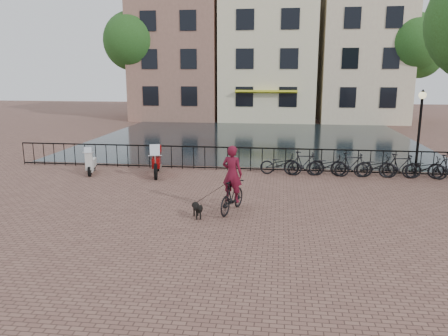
# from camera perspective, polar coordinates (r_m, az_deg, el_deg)

# --- Properties ---
(ground) EXTENTS (100.00, 100.00, 0.00)m
(ground) POSITION_cam_1_polar(r_m,az_deg,el_deg) (11.39, -1.98, -9.17)
(ground) COLOR brown
(ground) RESTS_ON ground
(canal_water) EXTENTS (20.00, 20.00, 0.00)m
(canal_water) POSITION_cam_1_polar(r_m,az_deg,el_deg) (28.11, 3.79, 3.87)
(canal_water) COLOR black
(canal_water) RESTS_ON ground
(railing) EXTENTS (20.00, 0.05, 1.02)m
(railing) POSITION_cam_1_polar(r_m,az_deg,el_deg) (18.89, 1.97, 1.20)
(railing) COLOR black
(railing) RESTS_ON ground
(canal_house_left) EXTENTS (7.50, 9.00, 12.80)m
(canal_house_left) POSITION_cam_1_polar(r_m,az_deg,el_deg) (41.54, -5.64, 15.47)
(canal_house_left) COLOR #845D4D
(canal_house_left) RESTS_ON ground
(canal_house_mid) EXTENTS (8.00, 9.50, 11.80)m
(canal_house_mid) POSITION_cam_1_polar(r_m,az_deg,el_deg) (40.49, 5.86, 14.84)
(canal_house_mid) COLOR beige
(canal_house_mid) RESTS_ON ground
(canal_house_right) EXTENTS (7.00, 9.00, 13.30)m
(canal_house_right) POSITION_cam_1_polar(r_m,az_deg,el_deg) (41.07, 17.53, 15.36)
(canal_house_right) COLOR beige
(canal_house_right) RESTS_ON ground
(tree_far_left) EXTENTS (5.04, 5.04, 9.27)m
(tree_far_left) POSITION_cam_1_polar(r_m,az_deg,el_deg) (39.63, -11.80, 15.90)
(tree_far_left) COLOR black
(tree_far_left) RESTS_ON ground
(tree_far_right) EXTENTS (4.76, 4.76, 8.76)m
(tree_far_right) POSITION_cam_1_polar(r_m,az_deg,el_deg) (38.87, 23.53, 14.67)
(tree_far_right) COLOR black
(tree_far_right) RESTS_ON ground
(lamp_post) EXTENTS (0.30, 0.30, 3.45)m
(lamp_post) POSITION_cam_1_polar(r_m,az_deg,el_deg) (18.93, 24.26, 5.87)
(lamp_post) COLOR black
(lamp_post) RESTS_ON ground
(cyclist) EXTENTS (0.98, 1.83, 2.41)m
(cyclist) POSITION_cam_1_polar(r_m,az_deg,el_deg) (13.17, 1.07, -1.97)
(cyclist) COLOR black
(cyclist) RESTS_ON ground
(dog) EXTENTS (0.52, 0.77, 0.50)m
(dog) POSITION_cam_1_polar(r_m,az_deg,el_deg) (12.86, -3.53, -5.44)
(dog) COLOR black
(dog) RESTS_ON ground
(motorcycle) EXTENTS (0.94, 2.10, 1.46)m
(motorcycle) POSITION_cam_1_polar(r_m,az_deg,el_deg) (18.18, -8.82, 1.33)
(motorcycle) COLOR maroon
(motorcycle) RESTS_ON ground
(scooter) EXTENTS (0.72, 1.40, 1.25)m
(scooter) POSITION_cam_1_polar(r_m,az_deg,el_deg) (19.08, -16.98, 1.14)
(scooter) COLOR beige
(scooter) RESTS_ON ground
(parked_bike_0) EXTENTS (1.76, 0.75, 0.90)m
(parked_bike_0) POSITION_cam_1_polar(r_m,az_deg,el_deg) (18.23, 7.43, 0.51)
(parked_bike_0) COLOR black
(parked_bike_0) RESTS_ON ground
(parked_bike_1) EXTENTS (1.68, 0.55, 1.00)m
(parked_bike_1) POSITION_cam_1_polar(r_m,az_deg,el_deg) (18.25, 10.41, 0.58)
(parked_bike_1) COLOR black
(parked_bike_1) RESTS_ON ground
(parked_bike_2) EXTENTS (1.74, 0.68, 0.90)m
(parked_bike_2) POSITION_cam_1_polar(r_m,az_deg,el_deg) (18.33, 13.37, 0.34)
(parked_bike_2) COLOR black
(parked_bike_2) RESTS_ON ground
(parked_bike_3) EXTENTS (1.68, 0.54, 1.00)m
(parked_bike_3) POSITION_cam_1_polar(r_m,az_deg,el_deg) (18.45, 16.31, 0.41)
(parked_bike_3) COLOR black
(parked_bike_3) RESTS_ON ground
(parked_bike_4) EXTENTS (1.74, 0.68, 0.90)m
(parked_bike_4) POSITION_cam_1_polar(r_m,az_deg,el_deg) (18.63, 19.19, 0.17)
(parked_bike_4) COLOR black
(parked_bike_4) RESTS_ON ground
(parked_bike_5) EXTENTS (1.68, 0.52, 1.00)m
(parked_bike_5) POSITION_cam_1_polar(r_m,az_deg,el_deg) (18.84, 22.03, 0.23)
(parked_bike_5) COLOR black
(parked_bike_5) RESTS_ON ground
(parked_bike_6) EXTENTS (1.76, 0.74, 0.90)m
(parked_bike_6) POSITION_cam_1_polar(r_m,az_deg,el_deg) (19.11, 24.77, 0.01)
(parked_bike_6) COLOR black
(parked_bike_6) RESTS_ON ground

